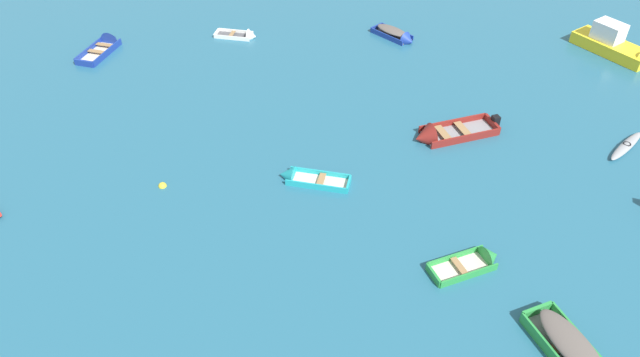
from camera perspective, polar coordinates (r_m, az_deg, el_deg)
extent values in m
cube|color=beige|center=(41.35, -20.85, 11.39)|extent=(1.84, 3.33, 0.10)
cube|color=navy|center=(41.67, -21.67, 11.64)|extent=(0.72, 3.24, 0.41)
cube|color=navy|center=(40.91, -20.11, 11.51)|extent=(0.72, 3.24, 0.41)
cube|color=navy|center=(40.15, -22.13, 10.42)|extent=(1.32, 0.39, 0.41)
cone|color=navy|center=(42.49, -19.68, 12.73)|extent=(1.41, 0.99, 1.29)
cube|color=#937047|center=(41.13, -21.05, 11.56)|extent=(1.24, 0.57, 0.03)
cube|color=#937047|center=(41.80, -20.35, 12.20)|extent=(1.24, 0.57, 0.03)
cube|color=beige|center=(24.91, 13.70, -8.54)|extent=(2.76, 2.06, 0.09)
cube|color=#288C3D|center=(25.09, 13.09, -7.48)|extent=(2.43, 1.26, 0.36)
cube|color=#288C3D|center=(24.54, 14.43, -9.21)|extent=(2.43, 1.26, 0.36)
cube|color=#288C3D|center=(24.23, 11.06, -9.31)|extent=(0.58, 1.01, 0.36)
cone|color=#288C3D|center=(25.46, 16.41, -7.33)|extent=(1.02, 1.21, 1.05)
cube|color=#937047|center=(24.70, 13.50, -8.33)|extent=(0.69, 1.00, 0.03)
cube|color=#4C4C51|center=(41.40, -8.43, 13.65)|extent=(2.48, 1.20, 0.07)
cube|color=white|center=(41.77, -8.23, 14.08)|extent=(2.48, 0.35, 0.26)
cube|color=white|center=(40.94, -8.67, 13.46)|extent=(2.48, 0.35, 0.26)
cube|color=white|center=(41.76, -10.12, 13.86)|extent=(0.21, 0.98, 0.26)
cone|color=white|center=(40.96, -6.68, 13.68)|extent=(0.68, 1.01, 0.95)
cube|color=#937047|center=(41.37, -8.63, 13.85)|extent=(0.36, 0.91, 0.03)
cube|color=gray|center=(32.10, 13.43, 4.35)|extent=(4.09, 2.80, 0.11)
cube|color=maroon|center=(31.51, 14.12, 3.82)|extent=(3.73, 1.67, 0.43)
cube|color=maroon|center=(32.52, 12.85, 5.33)|extent=(3.73, 1.67, 0.43)
cube|color=maroon|center=(33.00, 16.52, 5.16)|extent=(0.72, 1.41, 0.43)
cone|color=maroon|center=(31.07, 10.12, 3.97)|extent=(1.41, 1.68, 1.43)
cube|color=#937047|center=(32.06, 13.82, 4.77)|extent=(0.91, 1.39, 0.03)
cube|color=#937047|center=(31.52, 11.98, 4.42)|extent=(0.91, 1.39, 0.03)
cube|color=black|center=(33.00, 16.81, 5.42)|extent=(0.50, 0.50, 0.61)
ellipsoid|color=gray|center=(34.09, 27.82, 2.84)|extent=(2.60, 2.88, 0.30)
torus|color=black|center=(34.01, 27.89, 3.02)|extent=(0.57, 0.57, 0.06)
cube|color=yellow|center=(43.16, 26.64, 11.41)|extent=(4.61, 4.99, 0.75)
cube|color=white|center=(42.98, 26.47, 12.80)|extent=(2.15, 2.21, 1.14)
cube|color=black|center=(42.57, 27.44, 12.58)|extent=(1.03, 0.91, 0.50)
cube|color=beige|center=(28.10, -0.19, -0.33)|extent=(2.97, 1.33, 0.08)
cube|color=teal|center=(27.64, -0.42, -0.81)|extent=(2.98, 0.46, 0.33)
cube|color=teal|center=(28.41, 0.04, 0.53)|extent=(2.98, 0.46, 0.33)
cube|color=teal|center=(27.81, 2.83, -0.56)|extent=(0.24, 1.01, 0.33)
cone|color=teal|center=(28.31, -3.27, 0.33)|extent=(0.81, 1.07, 0.99)
cube|color=#937047|center=(27.95, 0.13, -0.07)|extent=(0.43, 0.95, 0.03)
cube|color=#4C4C51|center=(41.27, 7.04, 13.71)|extent=(2.74, 2.58, 0.08)
cube|color=navy|center=(41.62, 7.57, 14.09)|extent=(2.18, 1.92, 0.34)
cube|color=navy|center=(40.83, 6.53, 13.64)|extent=(2.18, 1.92, 0.34)
cube|color=navy|center=(42.02, 5.54, 14.53)|extent=(0.81, 0.90, 0.34)
cone|color=navy|center=(40.41, 8.68, 13.17)|extent=(1.20, 1.24, 1.07)
cube|color=#937047|center=(41.27, 6.90, 14.03)|extent=(0.88, 0.95, 0.03)
ellipsoid|color=#59514C|center=(41.10, 7.08, 14.21)|extent=(2.53, 2.39, 0.30)
cube|color=gray|center=(23.54, 23.09, -15.48)|extent=(2.73, 3.70, 0.13)
cube|color=#288C3D|center=(23.77, 24.48, -14.55)|extent=(1.73, 3.30, 0.51)
cube|color=#288C3D|center=(23.03, 21.90, -15.89)|extent=(1.73, 3.30, 0.51)
cube|color=#288C3D|center=(24.05, 20.44, -12.10)|extent=(1.26, 0.73, 0.51)
cube|color=#937047|center=(23.38, 22.98, -14.74)|extent=(1.26, 0.89, 0.03)
ellipsoid|color=#59514C|center=(23.10, 23.47, -14.66)|extent=(2.54, 3.40, 0.38)
sphere|color=yellow|center=(28.93, -15.18, -0.73)|extent=(0.40, 0.40, 0.40)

